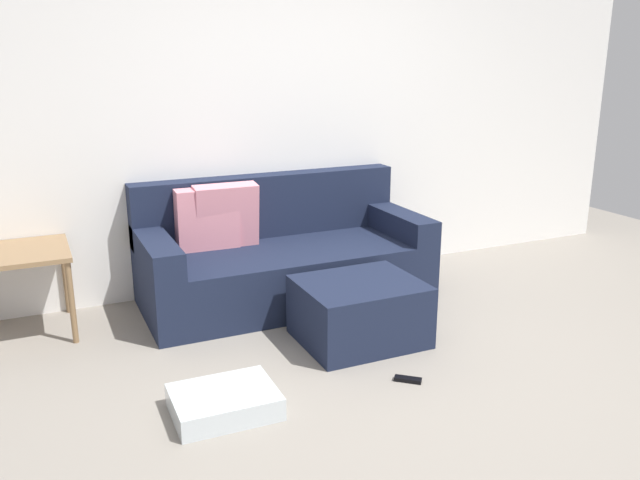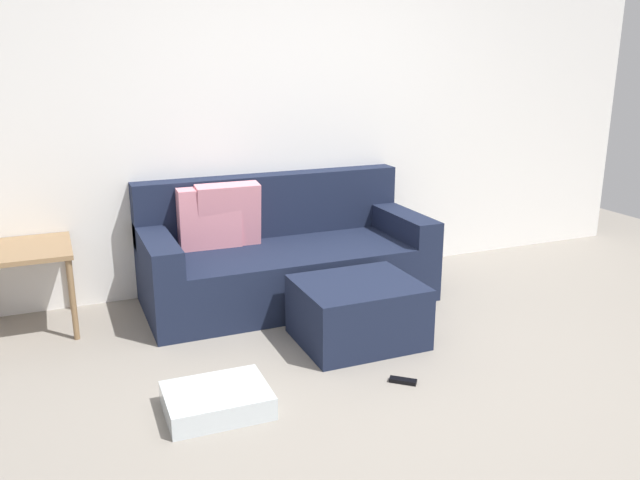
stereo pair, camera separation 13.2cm
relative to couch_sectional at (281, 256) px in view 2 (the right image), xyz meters
name	(u,v)px [view 2 (the right image)]	position (x,y,z in m)	size (l,w,h in m)	color
ground_plane	(431,391)	(0.26, -1.62, -0.31)	(8.23, 8.23, 0.00)	gray
wall_back	(293,121)	(0.26, 0.43, 0.92)	(6.33, 0.10, 2.46)	white
couch_sectional	(281,256)	(0.00, 0.00, 0.00)	(2.02, 0.90, 0.86)	#192138
ottoman	(357,312)	(0.18, -0.90, -0.12)	(0.73, 0.62, 0.38)	#192138
storage_bin	(217,400)	(-0.83, -1.38, -0.25)	(0.51, 0.39, 0.12)	silver
side_table	(24,259)	(-1.69, 0.07, 0.17)	(0.58, 0.60, 0.55)	olive
remote_near_ottoman	(403,381)	(0.17, -1.49, -0.30)	(0.15, 0.05, 0.02)	black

